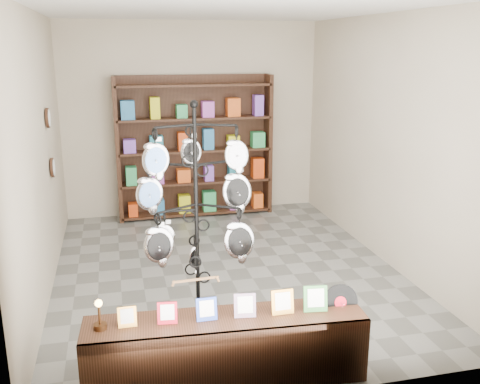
# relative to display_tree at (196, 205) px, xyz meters

# --- Properties ---
(ground) EXTENTS (5.00, 5.00, 0.00)m
(ground) POSITION_rel_display_tree_xyz_m (0.56, 1.36, -1.26)
(ground) COLOR slate
(ground) RESTS_ON ground
(room_envelope) EXTENTS (5.00, 5.00, 5.00)m
(room_envelope) POSITION_rel_display_tree_xyz_m (0.56, 1.36, 0.59)
(room_envelope) COLOR #BEB299
(room_envelope) RESTS_ON ground
(display_tree) EXTENTS (1.12, 0.94, 2.18)m
(display_tree) POSITION_rel_display_tree_xyz_m (0.00, 0.00, 0.00)
(display_tree) COLOR black
(display_tree) RESTS_ON ground
(front_shelf) EXTENTS (2.25, 0.60, 0.79)m
(front_shelf) POSITION_rel_display_tree_xyz_m (0.10, -0.78, -0.98)
(front_shelf) COLOR black
(front_shelf) RESTS_ON ground
(back_shelving) EXTENTS (2.42, 0.36, 2.20)m
(back_shelving) POSITION_rel_display_tree_xyz_m (0.56, 3.66, -0.23)
(back_shelving) COLOR black
(back_shelving) RESTS_ON ground
(wall_clocks) EXTENTS (0.03, 0.24, 0.84)m
(wall_clocks) POSITION_rel_display_tree_xyz_m (-1.41, 2.16, 0.24)
(wall_clocks) COLOR black
(wall_clocks) RESTS_ON ground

